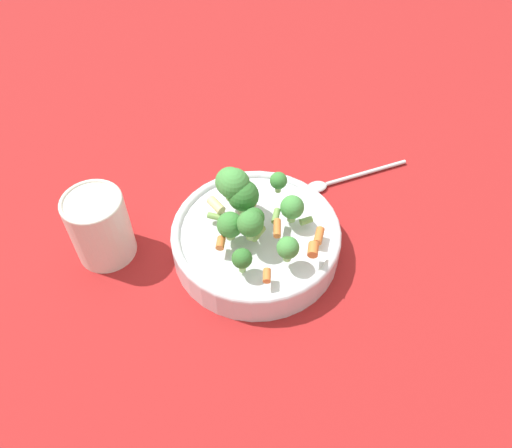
% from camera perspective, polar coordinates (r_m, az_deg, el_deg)
% --- Properties ---
extents(ground_plane, '(3.00, 3.00, 0.00)m').
position_cam_1_polar(ground_plane, '(0.77, 0.00, -2.98)').
color(ground_plane, maroon).
extents(bowl, '(0.25, 0.25, 0.05)m').
position_cam_1_polar(bowl, '(0.74, 0.00, -1.67)').
color(bowl, silver).
rests_on(bowl, ground_plane).
extents(pasta_salad, '(0.18, 0.18, 0.08)m').
position_cam_1_polar(pasta_salad, '(0.70, -0.87, 2.22)').
color(pasta_salad, '#8CB766').
rests_on(pasta_salad, bowl).
extents(cup, '(0.09, 0.09, 0.11)m').
position_cam_1_polar(cup, '(0.76, -17.44, -0.24)').
color(cup, silver).
rests_on(cup, ground_plane).
extents(spoon, '(0.12, 0.17, 0.01)m').
position_cam_1_polar(spoon, '(0.87, 9.52, 4.94)').
color(spoon, silver).
rests_on(spoon, ground_plane).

